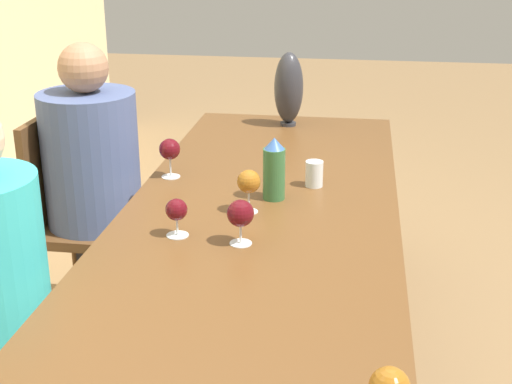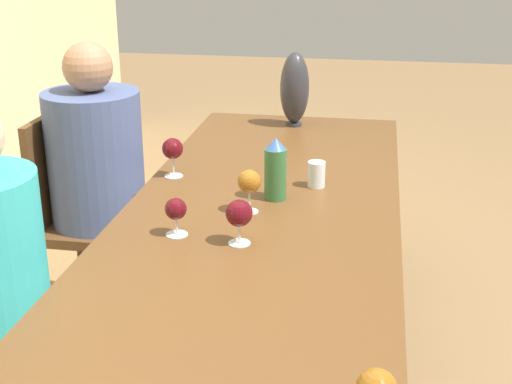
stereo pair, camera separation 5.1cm
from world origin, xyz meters
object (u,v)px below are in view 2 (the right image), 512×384
Objects in this scene: wine_glass_4 at (173,149)px; chair_far at (84,213)px; wine_glass_1 at (249,182)px; water_bottle at (275,170)px; wine_glass_2 at (176,210)px; person_far at (101,182)px; water_tumbler at (316,174)px; vase at (295,88)px; wine_glass_3 at (239,214)px.

wine_glass_4 is 0.55m from chair_far.
wine_glass_4 reaches higher than wine_glass_1.
water_bottle reaches higher than wine_glass_2.
person_far reaches higher than wine_glass_2.
water_tumbler is 0.78× the size of wine_glass_2.
wine_glass_2 is 0.80× the size of wine_glass_4.
chair_far is 0.75× the size of person_far.
chair_far is (-0.70, 0.79, -0.41)m from vase.
vase is 1.13m from chair_far.
water_bottle is 0.15m from wine_glass_1.
water_bottle is 0.44m from wine_glass_2.
wine_glass_4 reaches higher than water_tumbler.
water_bottle is 0.18× the size of person_far.
water_tumbler is at bearing -34.83° from wine_glass_1.
vase is at bearing 12.50° from water_tumbler.
water_bottle is 0.24× the size of chair_far.
wine_glass_1 is 0.46m from wine_glass_4.
chair_far is at bearing 76.09° from wine_glass_4.
wine_glass_3 is 0.98m from person_far.
wine_glass_4 reaches higher than wine_glass_2.
person_far is at bearing 46.79° from wine_glass_3.
wine_glass_1 is 0.12× the size of person_far.
water_tumbler is 0.08× the size of person_far.
wine_glass_4 reaches higher than wine_glass_3.
water_bottle reaches higher than chair_far.
wine_glass_4 is at bearing 16.98° from wine_glass_2.
wine_glass_1 is (-0.14, 0.07, -0.00)m from water_bottle.
wine_glass_4 is at bearing 155.62° from vase.
wine_glass_4 is (0.56, 0.37, 0.01)m from wine_glass_3.
person_far is (-0.70, 0.71, -0.26)m from vase.
water_bottle is 1.58× the size of wine_glass_3.
vase is (0.97, 0.05, 0.07)m from water_bottle.
water_bottle reaches higher than wine_glass_1.
wine_glass_4 is at bearing 88.03° from water_tumbler.
chair_far is at bearing 131.51° from vase.
vase reaches higher than water_tumbler.
water_tumbler is 0.27× the size of vase.
person_far reaches higher than water_bottle.
water_bottle is at bearing -111.75° from wine_glass_4.
vase is at bearing -48.49° from chair_far.
wine_glass_3 is 1.08m from chair_far.
water_tumbler is 0.91m from person_far.
wine_glass_2 is at bearing 142.77° from water_tumbler.
wine_glass_3 is at bearing -176.59° from wine_glass_1.
person_far is (0.11, 0.34, -0.19)m from wine_glass_4.
vase is 0.89m from wine_glass_4.
person_far is at bearing 72.79° from wine_glass_4.
person_far is at bearing 70.26° from water_bottle.
water_tumbler is at bearing -41.50° from water_bottle.
water_bottle reaches higher than wine_glass_3.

